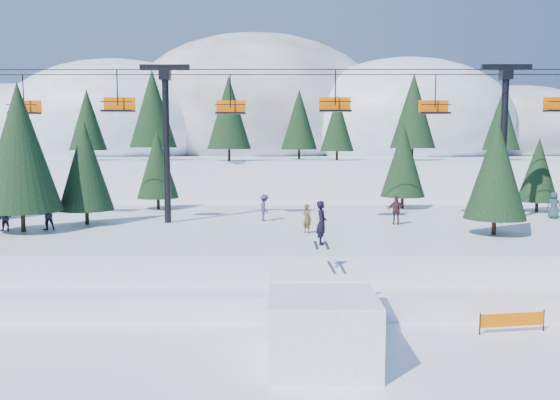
{
  "coord_description": "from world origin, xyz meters",
  "views": [
    {
      "loc": [
        -1.45,
        -17.78,
        7.57
      ],
      "look_at": [
        -1.53,
        6.0,
        5.2
      ],
      "focal_mm": 35.0,
      "sensor_mm": 36.0,
      "label": 1
    }
  ],
  "objects_px": {
    "jump_kicker": "(321,321)",
    "banner_near": "(512,320)",
    "chairlift": "(320,119)",
    "banner_far": "(521,304)"
  },
  "relations": [
    {
      "from": "jump_kicker",
      "to": "banner_near",
      "type": "bearing_deg",
      "value": 18.06
    },
    {
      "from": "jump_kicker",
      "to": "banner_near",
      "type": "height_order",
      "value": "jump_kicker"
    },
    {
      "from": "chairlift",
      "to": "banner_near",
      "type": "xyz_separation_m",
      "value": [
        6.86,
        -14.31,
        -8.78
      ]
    },
    {
      "from": "banner_near",
      "to": "banner_far",
      "type": "height_order",
      "value": "same"
    },
    {
      "from": "banner_far",
      "to": "jump_kicker",
      "type": "bearing_deg",
      "value": -152.44
    },
    {
      "from": "jump_kicker",
      "to": "banner_near",
      "type": "relative_size",
      "value": 1.95
    },
    {
      "from": "jump_kicker",
      "to": "chairlift",
      "type": "xyz_separation_m",
      "value": [
        1.08,
        16.9,
        7.97
      ]
    },
    {
      "from": "jump_kicker",
      "to": "banner_far",
      "type": "bearing_deg",
      "value": 27.56
    },
    {
      "from": "banner_near",
      "to": "banner_far",
      "type": "distance_m",
      "value": 2.63
    },
    {
      "from": "jump_kicker",
      "to": "chairlift",
      "type": "bearing_deg",
      "value": 86.36
    }
  ]
}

